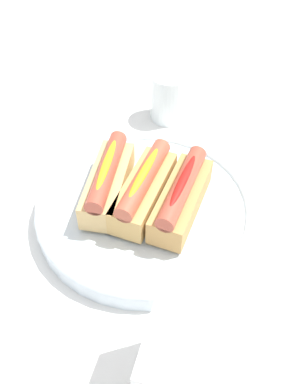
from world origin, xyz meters
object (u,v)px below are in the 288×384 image
Objects in this scene: hotdog_front at (108,180)px; water_glass at (169,99)px; serving_bowl at (144,208)px; hotdog_back at (144,188)px; napkin_box at (170,360)px; hotdog_side at (181,196)px.

water_glass is (-0.26, 0.01, -0.02)m from hotdog_front.
serving_bowl is 0.07m from hotdog_front.
hotdog_front is at bearing -86.57° from hotdog_back.
serving_bowl is 2.14× the size of hotdog_back.
hotdog_front is at bearing -147.25° from napkin_box.
hotdog_front is 1.04× the size of hotdog_back.
hotdog_side is 0.27m from water_glass.
serving_bowl is 0.26m from napkin_box.
water_glass is at bearing -158.30° from hotdog_side.
water_glass is (-0.25, -0.10, -0.02)m from hotdog_side.
hotdog_front is 1.74× the size of water_glass.
hotdog_side is 1.68× the size of water_glass.
hotdog_back is (0.00, 0.00, 0.04)m from serving_bowl.
hotdog_side is 1.01× the size of napkin_box.
water_glass reaches higher than serving_bowl.
hotdog_front is at bearing -2.08° from water_glass.
hotdog_front reaches higher than serving_bowl.
hotdog_side is (-0.00, 0.05, 0.00)m from hotdog_back.
hotdog_side is at bearing 21.70° from water_glass.
water_glass is at bearing -169.91° from hotdog_back.
water_glass is at bearing -165.87° from napkin_box.
napkin_box reaches higher than hotdog_back.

